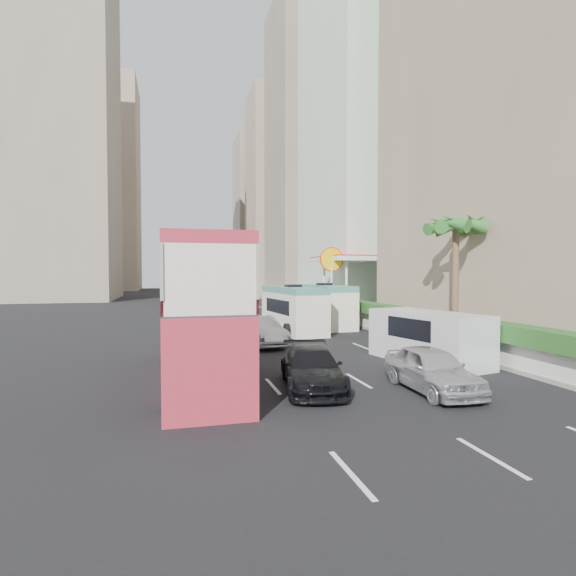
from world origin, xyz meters
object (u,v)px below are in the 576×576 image
object	(u,v)px
double_decker_bus	(199,310)
panel_van_near	(428,337)
car_black	(312,388)
panel_van_far	(288,303)
minibus_far	(324,306)
palm_tree	(455,283)
van_asset	(286,325)
minibus_near	(293,309)
shell_station	(354,285)
car_silver_lane_a	(260,345)
car_silver_lane_b	(431,391)

from	to	relation	value
double_decker_bus	panel_van_near	size ratio (longest dim) A/B	1.98
car_black	panel_van_near	distance (m)	7.00
panel_van_far	minibus_far	bearing A→B (deg)	-84.12
panel_van_near	palm_tree	distance (m)	5.80
van_asset	minibus_far	size ratio (longest dim) A/B	0.72
van_asset	panel_van_near	world-z (taller)	panel_van_near
double_decker_bus	minibus_near	bearing A→B (deg)	59.44
van_asset	shell_station	xyz separation A→B (m)	(8.71, 7.58, 2.75)
minibus_far	panel_van_far	bearing A→B (deg)	85.84
minibus_far	shell_station	size ratio (longest dim) A/B	0.85
car_silver_lane_a	car_silver_lane_b	world-z (taller)	car_silver_lane_a
shell_station	minibus_near	bearing A→B (deg)	-128.71
panel_van_far	minibus_near	bearing A→B (deg)	-95.96
double_decker_bus	car_silver_lane_a	xyz separation A→B (m)	(3.65, 6.74, -2.53)
van_asset	shell_station	size ratio (longest dim) A/B	0.62
car_black	palm_tree	distance (m)	12.56
car_silver_lane_b	van_asset	distance (m)	19.37
car_silver_lane_a	minibus_far	bearing A→B (deg)	39.51
double_decker_bus	shell_station	xyz separation A→B (m)	(16.00, 23.00, 0.22)
minibus_far	double_decker_bus	bearing A→B (deg)	-127.98
car_silver_lane_a	panel_van_far	distance (m)	19.81
shell_station	panel_van_near	bearing A→B (deg)	-105.07
van_asset	palm_tree	size ratio (longest dim) A/B	0.77
van_asset	panel_van_far	distance (m)	10.45
panel_van_near	car_silver_lane_a	bearing A→B (deg)	122.54
palm_tree	panel_van_near	bearing A→B (deg)	-136.94
car_silver_lane_a	minibus_far	xyz separation A→B (m)	(6.15, 7.16, 1.51)
car_black	minibus_near	distance (m)	14.52
van_asset	car_silver_lane_a	bearing A→B (deg)	-102.59
car_silver_lane_a	minibus_near	xyz separation A→B (m)	(3.16, 4.79, 1.50)
car_silver_lane_a	van_asset	distance (m)	9.41
car_silver_lane_a	shell_station	distance (m)	20.60
panel_van_near	palm_tree	bearing A→B (deg)	31.20
double_decker_bus	minibus_far	size ratio (longest dim) A/B	1.61
minibus_near	car_silver_lane_b	bearing A→B (deg)	-93.76
minibus_far	palm_tree	distance (m)	10.84
car_silver_lane_b	panel_van_far	world-z (taller)	panel_van_far
van_asset	shell_station	world-z (taller)	shell_station
van_asset	double_decker_bus	bearing A→B (deg)	-105.15
car_black	car_silver_lane_a	bearing A→B (deg)	99.93
minibus_far	minibus_near	bearing A→B (deg)	-144.44
double_decker_bus	shell_station	bearing A→B (deg)	55.18
car_black	panel_van_near	xyz separation A→B (m)	(6.27, 2.91, 1.11)
van_asset	shell_station	distance (m)	11.87
car_silver_lane_b	palm_tree	bearing A→B (deg)	52.86
panel_van_near	minibus_far	bearing A→B (deg)	78.57
minibus_near	panel_van_far	world-z (taller)	minibus_near
minibus_near	palm_tree	size ratio (longest dim) A/B	1.06
minibus_near	double_decker_bus	bearing A→B (deg)	-126.43
minibus_far	shell_station	xyz separation A→B (m)	(6.20, 9.10, 1.24)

